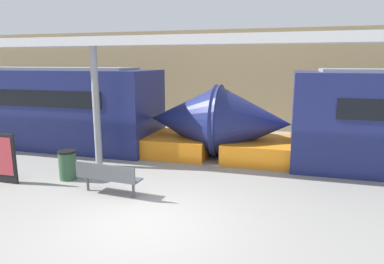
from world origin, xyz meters
name	(u,v)px	position (x,y,z in m)	size (l,w,h in m)	color
ground_plane	(145,223)	(0.00, 0.00, 0.00)	(60.00, 60.00, 0.00)	gray
station_wall	(232,80)	(0.00, 11.15, 2.50)	(56.00, 0.20, 5.00)	tan
bench_near	(108,176)	(-1.56, 1.22, 0.52)	(1.79, 0.59, 0.86)	#4C4F54
trash_bin	(68,165)	(-3.33, 2.01, 0.44)	(0.53, 0.53, 0.87)	#2D5138
support_column_near	(96,108)	(-3.14, 3.42, 1.95)	(0.23, 0.23, 3.89)	gray
canopy_beam	(92,42)	(-3.14, 3.42, 4.03)	(28.00, 0.60, 0.28)	silver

